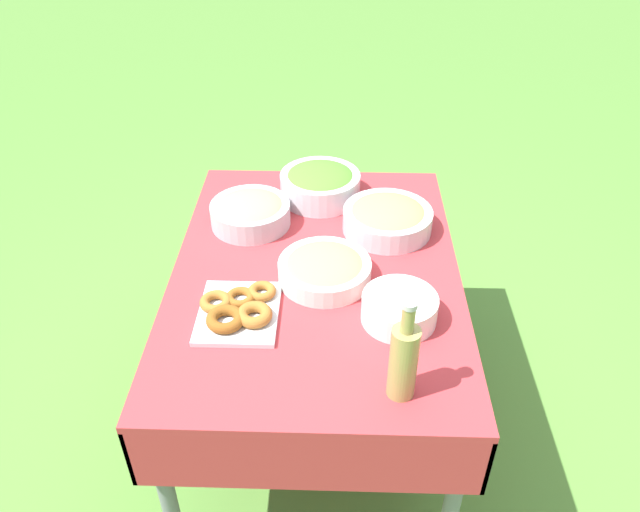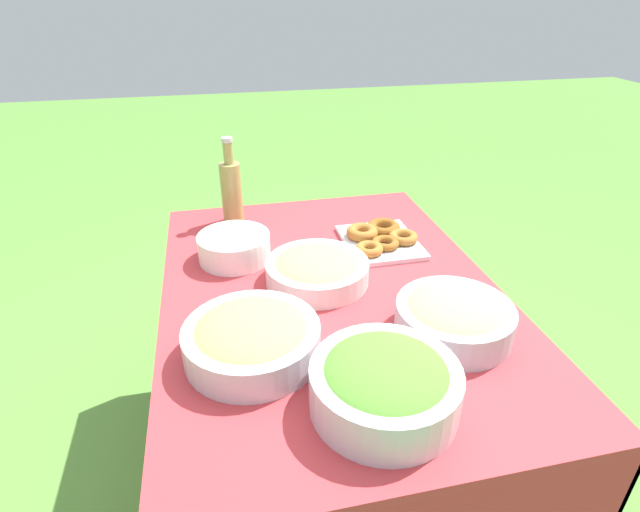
{
  "view_description": "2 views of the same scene",
  "coord_description": "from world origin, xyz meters",
  "px_view_note": "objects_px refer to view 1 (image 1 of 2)",
  "views": [
    {
      "loc": [
        -1.64,
        -0.06,
        2.03
      ],
      "look_at": [
        0.04,
        -0.01,
        0.79
      ],
      "focal_mm": 35.0,
      "sensor_mm": 36.0,
      "label": 1
    },
    {
      "loc": [
        1.17,
        -0.29,
        1.54
      ],
      "look_at": [
        -0.06,
        -0.02,
        0.85
      ],
      "focal_mm": 28.0,
      "sensor_mm": 36.0,
      "label": 2
    }
  ],
  "objects_px": {
    "salad_bowl": "(321,183)",
    "olive_oil_bottle": "(404,359)",
    "donut_platter": "(239,310)",
    "pasta_bowl": "(250,212)",
    "plate_stack": "(399,309)",
    "fruit_bowl": "(388,218)",
    "bread_bowl": "(325,269)"
  },
  "relations": [
    {
      "from": "pasta_bowl",
      "to": "fruit_bowl",
      "type": "xyz_separation_m",
      "value": [
        -0.02,
        -0.5,
        -0.0
      ]
    },
    {
      "from": "pasta_bowl",
      "to": "donut_platter",
      "type": "relative_size",
      "value": 1.02
    },
    {
      "from": "fruit_bowl",
      "to": "olive_oil_bottle",
      "type": "bearing_deg",
      "value": 179.46
    },
    {
      "from": "salad_bowl",
      "to": "olive_oil_bottle",
      "type": "distance_m",
      "value": 1.02
    },
    {
      "from": "olive_oil_bottle",
      "to": "fruit_bowl",
      "type": "relative_size",
      "value": 0.98
    },
    {
      "from": "salad_bowl",
      "to": "pasta_bowl",
      "type": "relative_size",
      "value": 1.07
    },
    {
      "from": "donut_platter",
      "to": "fruit_bowl",
      "type": "height_order",
      "value": "fruit_bowl"
    },
    {
      "from": "olive_oil_bottle",
      "to": "donut_platter",
      "type": "bearing_deg",
      "value": 58.32
    },
    {
      "from": "pasta_bowl",
      "to": "fruit_bowl",
      "type": "bearing_deg",
      "value": -92.8
    },
    {
      "from": "salad_bowl",
      "to": "fruit_bowl",
      "type": "height_order",
      "value": "salad_bowl"
    },
    {
      "from": "fruit_bowl",
      "to": "donut_platter",
      "type": "bearing_deg",
      "value": 135.33
    },
    {
      "from": "salad_bowl",
      "to": "pasta_bowl",
      "type": "xyz_separation_m",
      "value": [
        -0.2,
        0.25,
        -0.01
      ]
    },
    {
      "from": "salad_bowl",
      "to": "bread_bowl",
      "type": "bearing_deg",
      "value": -176.82
    },
    {
      "from": "salad_bowl",
      "to": "bread_bowl",
      "type": "xyz_separation_m",
      "value": [
        -0.51,
        -0.03,
        -0.02
      ]
    },
    {
      "from": "plate_stack",
      "to": "fruit_bowl",
      "type": "height_order",
      "value": "fruit_bowl"
    },
    {
      "from": "bread_bowl",
      "to": "plate_stack",
      "type": "bearing_deg",
      "value": -129.73
    },
    {
      "from": "plate_stack",
      "to": "bread_bowl",
      "type": "relative_size",
      "value": 0.75
    },
    {
      "from": "pasta_bowl",
      "to": "plate_stack",
      "type": "bearing_deg",
      "value": -135.01
    },
    {
      "from": "plate_stack",
      "to": "olive_oil_bottle",
      "type": "xyz_separation_m",
      "value": [
        -0.28,
        0.02,
        0.08
      ]
    },
    {
      "from": "pasta_bowl",
      "to": "plate_stack",
      "type": "height_order",
      "value": "pasta_bowl"
    },
    {
      "from": "donut_platter",
      "to": "plate_stack",
      "type": "relative_size",
      "value": 1.25
    },
    {
      "from": "salad_bowl",
      "to": "olive_oil_bottle",
      "type": "relative_size",
      "value": 0.99
    },
    {
      "from": "donut_platter",
      "to": "fruit_bowl",
      "type": "xyz_separation_m",
      "value": [
        0.48,
        -0.47,
        0.03
      ]
    },
    {
      "from": "salad_bowl",
      "to": "donut_platter",
      "type": "relative_size",
      "value": 1.09
    },
    {
      "from": "salad_bowl",
      "to": "bread_bowl",
      "type": "height_order",
      "value": "salad_bowl"
    },
    {
      "from": "donut_platter",
      "to": "plate_stack",
      "type": "distance_m",
      "value": 0.48
    },
    {
      "from": "olive_oil_bottle",
      "to": "bread_bowl",
      "type": "distance_m",
      "value": 0.52
    },
    {
      "from": "plate_stack",
      "to": "bread_bowl",
      "type": "height_order",
      "value": "plate_stack"
    },
    {
      "from": "bread_bowl",
      "to": "fruit_bowl",
      "type": "distance_m",
      "value": 0.36
    },
    {
      "from": "salad_bowl",
      "to": "pasta_bowl",
      "type": "height_order",
      "value": "salad_bowl"
    },
    {
      "from": "pasta_bowl",
      "to": "donut_platter",
      "type": "xyz_separation_m",
      "value": [
        -0.5,
        -0.02,
        -0.03
      ]
    },
    {
      "from": "donut_platter",
      "to": "olive_oil_bottle",
      "type": "bearing_deg",
      "value": -121.68
    }
  ]
}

